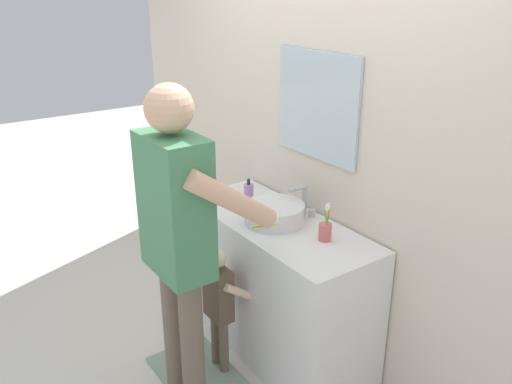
{
  "coord_description": "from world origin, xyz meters",
  "views": [
    {
      "loc": [
        2.2,
        -1.4,
        2.16
      ],
      "look_at": [
        0.0,
        0.15,
        1.08
      ],
      "focal_mm": 36.99,
      "sensor_mm": 36.0,
      "label": 1
    }
  ],
  "objects_px": {
    "soap_bottle": "(249,194)",
    "child_toddler": "(220,300)",
    "adult_parent": "(180,226)",
    "toothbrush_cup": "(325,231)"
  },
  "relations": [
    {
      "from": "adult_parent",
      "to": "toothbrush_cup",
      "type": "bearing_deg",
      "value": 70.75
    },
    {
      "from": "soap_bottle",
      "to": "child_toddler",
      "type": "height_order",
      "value": "soap_bottle"
    },
    {
      "from": "soap_bottle",
      "to": "adult_parent",
      "type": "height_order",
      "value": "adult_parent"
    },
    {
      "from": "toothbrush_cup",
      "to": "adult_parent",
      "type": "xyz_separation_m",
      "value": [
        -0.25,
        -0.73,
        0.13
      ]
    },
    {
      "from": "soap_bottle",
      "to": "adult_parent",
      "type": "xyz_separation_m",
      "value": [
        0.39,
        -0.68,
        0.12
      ]
    },
    {
      "from": "soap_bottle",
      "to": "child_toddler",
      "type": "xyz_separation_m",
      "value": [
        0.31,
        -0.41,
        -0.45
      ]
    },
    {
      "from": "soap_bottle",
      "to": "child_toddler",
      "type": "relative_size",
      "value": 0.21
    },
    {
      "from": "toothbrush_cup",
      "to": "adult_parent",
      "type": "distance_m",
      "value": 0.78
    },
    {
      "from": "toothbrush_cup",
      "to": "soap_bottle",
      "type": "xyz_separation_m",
      "value": [
        -0.65,
        -0.05,
        0.01
      ]
    },
    {
      "from": "toothbrush_cup",
      "to": "child_toddler",
      "type": "relative_size",
      "value": 0.26
    }
  ]
}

